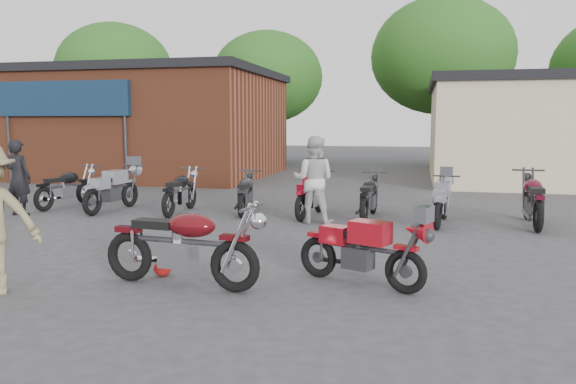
% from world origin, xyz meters
% --- Properties ---
extents(ground, '(90.00, 90.00, 0.00)m').
position_xyz_m(ground, '(0.00, 0.00, 0.00)').
color(ground, '#38383B').
extents(brick_building, '(12.00, 8.00, 4.00)m').
position_xyz_m(brick_building, '(-9.00, 14.00, 2.00)').
color(brick_building, brown).
rests_on(brick_building, ground).
extents(stucco_building, '(10.00, 8.00, 3.50)m').
position_xyz_m(stucco_building, '(8.50, 15.00, 1.75)').
color(stucco_building, '#BAB384').
rests_on(stucco_building, ground).
extents(tree_0, '(6.56, 6.56, 8.20)m').
position_xyz_m(tree_0, '(-14.00, 22.00, 4.10)').
color(tree_0, '#1D4512').
rests_on(tree_0, ground).
extents(tree_1, '(5.92, 5.92, 7.40)m').
position_xyz_m(tree_1, '(-5.00, 22.00, 3.70)').
color(tree_1, '#1D4512').
rests_on(tree_1, ground).
extents(tree_2, '(7.04, 7.04, 8.80)m').
position_xyz_m(tree_2, '(4.00, 22.00, 4.40)').
color(tree_2, '#1D4512').
rests_on(tree_2, ground).
extents(vintage_motorcycle, '(2.25, 0.95, 1.27)m').
position_xyz_m(vintage_motorcycle, '(0.00, -0.67, 0.63)').
color(vintage_motorcycle, '#510A0F').
rests_on(vintage_motorcycle, ground).
extents(sportbike, '(1.92, 1.28, 1.06)m').
position_xyz_m(sportbike, '(2.31, -0.07, 0.53)').
color(sportbike, '#B00E1B').
rests_on(sportbike, ground).
extents(helmet, '(0.28, 0.28, 0.24)m').
position_xyz_m(helmet, '(-0.51, -0.23, 0.12)').
color(helmet, '#AC1512').
rests_on(helmet, ground).
extents(person_dark, '(0.67, 0.46, 1.79)m').
position_xyz_m(person_dark, '(-6.12, 3.87, 0.89)').
color(person_dark, black).
rests_on(person_dark, ground).
extents(person_light, '(0.94, 0.75, 1.89)m').
position_xyz_m(person_light, '(0.80, 4.47, 0.94)').
color(person_light, beige).
rests_on(person_light, ground).
extents(row_bike_0, '(0.94, 2.04, 1.14)m').
position_xyz_m(row_bike_0, '(-5.81, 5.23, 0.57)').
color(row_bike_0, black).
rests_on(row_bike_0, ground).
extents(row_bike_1, '(0.88, 2.13, 1.20)m').
position_xyz_m(row_bike_1, '(-4.33, 4.97, 0.60)').
color(row_bike_1, gray).
rests_on(row_bike_1, ground).
extents(row_bike_2, '(0.74, 2.00, 1.14)m').
position_xyz_m(row_bike_2, '(-2.57, 5.06, 0.57)').
color(row_bike_2, black).
rests_on(row_bike_2, ground).
extents(row_bike_3, '(0.93, 1.94, 1.08)m').
position_xyz_m(row_bike_3, '(-1.04, 5.40, 0.54)').
color(row_bike_3, '#242427').
rests_on(row_bike_3, ground).
extents(row_bike_4, '(0.86, 2.00, 1.12)m').
position_xyz_m(row_bike_4, '(0.59, 5.28, 0.56)').
color(row_bike_4, '#B40F27').
rests_on(row_bike_4, ground).
extents(row_bike_5, '(0.76, 1.96, 1.11)m').
position_xyz_m(row_bike_5, '(1.93, 5.32, 0.56)').
color(row_bike_5, black).
rests_on(row_bike_5, ground).
extents(row_bike_6, '(0.88, 1.95, 1.09)m').
position_xyz_m(row_bike_6, '(3.51, 4.91, 0.55)').
color(row_bike_6, gray).
rests_on(row_bike_6, ground).
extents(row_bike_7, '(0.82, 2.18, 1.25)m').
position_xyz_m(row_bike_7, '(5.38, 5.18, 0.62)').
color(row_bike_7, '#520A1D').
rests_on(row_bike_7, ground).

